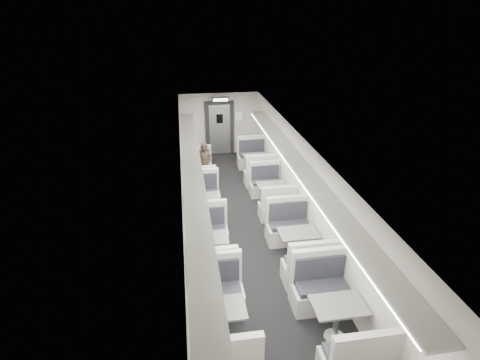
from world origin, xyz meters
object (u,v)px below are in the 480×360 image
object	(u,v)px
booth_left_a	(199,176)
booth_left_b	(204,209)
vestibule_door	(220,129)
exit_sign	(220,99)
booth_right_b	(271,195)
passenger	(205,165)
booth_right_c	(298,246)
booth_left_d	(220,324)
booth_right_a	(256,165)
booth_right_d	(337,321)
booth_left_c	(209,251)

from	to	relation	value
booth_left_a	booth_left_b	world-z (taller)	booth_left_b
vestibule_door	exit_sign	xyz separation A→B (m)	(0.00, -0.49, 1.24)
booth_right_b	passenger	size ratio (longest dim) A/B	1.36
passenger	booth_right_c	bearing A→B (deg)	-51.40
booth_left_d	exit_sign	xyz separation A→B (m)	(1.00, 8.70, 1.89)
booth_left_b	vestibule_door	xyz separation A→B (m)	(1.00, 5.07, 0.66)
booth_left_b	booth_right_a	xyz separation A→B (m)	(2.00, 2.80, -0.00)
booth_right_d	vestibule_door	xyz separation A→B (m)	(-1.00, 9.43, 0.64)
booth_left_d	vestibule_door	world-z (taller)	vestibule_door
booth_right_c	vestibule_door	xyz separation A→B (m)	(-1.00, 7.14, 0.66)
booth_left_d	exit_sign	bearing A→B (deg)	83.44
booth_left_a	booth_left_c	xyz separation A→B (m)	(0.00, -4.20, 0.01)
booth_right_c	passenger	world-z (taller)	passenger
booth_right_d	booth_right_b	bearing A→B (deg)	90.00
booth_left_a	booth_right_b	distance (m)	2.62
booth_right_b	booth_right_d	xyz separation A→B (m)	(0.00, -4.94, 0.05)
booth_left_b	vestibule_door	world-z (taller)	vestibule_door
booth_left_a	booth_left_c	world-z (taller)	booth_left_c
booth_left_d	booth_right_b	bearing A→B (deg)	66.94
booth_left_b	booth_left_c	size ratio (longest dim) A/B	1.03
booth_right_d	vestibule_door	bearing A→B (deg)	96.05
booth_right_c	booth_right_d	bearing A→B (deg)	-90.00
booth_right_a	booth_right_d	world-z (taller)	booth_right_d
booth_right_a	passenger	xyz separation A→B (m)	(-1.79, -0.52, 0.35)
booth_right_b	booth_right_c	bearing A→B (deg)	-90.00
booth_right_c	passenger	xyz separation A→B (m)	(-1.79, 4.35, 0.34)
booth_right_b	exit_sign	xyz separation A→B (m)	(-1.00, 4.00, 1.93)
booth_left_d	booth_right_c	size ratio (longest dim) A/B	1.02
booth_left_a	booth_right_a	world-z (taller)	booth_right_a
booth_left_c	booth_right_c	bearing A→B (deg)	-4.02
booth_left_a	booth_right_c	world-z (taller)	booth_right_c
booth_left_a	passenger	xyz separation A→B (m)	(0.21, 0.01, 0.37)
booth_right_a	booth_right_d	xyz separation A→B (m)	(0.00, -7.16, 0.02)
booth_left_c	booth_right_c	world-z (taller)	booth_right_c
passenger	vestibule_door	distance (m)	2.92
booth_left_c	booth_right_d	world-z (taller)	booth_right_d
booth_right_a	passenger	size ratio (longest dim) A/B	1.46
booth_right_a	passenger	distance (m)	1.89
booth_left_c	exit_sign	xyz separation A→B (m)	(1.00, 6.51, 1.91)
booth_right_a	passenger	bearing A→B (deg)	-163.87
booth_left_a	booth_left_d	xyz separation A→B (m)	(0.00, -6.39, 0.04)
exit_sign	booth_left_d	bearing A→B (deg)	-96.56
booth_left_c	vestibule_door	xyz separation A→B (m)	(1.00, 7.00, 0.67)
booth_right_c	exit_sign	size ratio (longest dim) A/B	3.45
booth_left_a	booth_right_b	bearing A→B (deg)	-40.20
booth_right_a	vestibule_door	world-z (taller)	vestibule_door
booth_left_b	exit_sign	size ratio (longest dim) A/B	3.40
booth_right_b	booth_left_c	bearing A→B (deg)	-128.57
booth_right_a	exit_sign	distance (m)	2.80
booth_left_b	booth_left_d	world-z (taller)	booth_left_d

